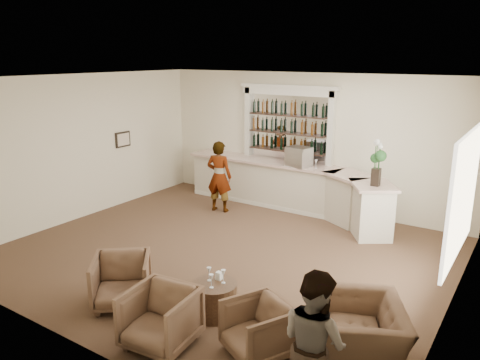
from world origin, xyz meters
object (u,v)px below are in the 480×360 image
at_px(armchair_far, 359,334).
at_px(espresso_machine, 299,157).
at_px(armchair_center, 160,318).
at_px(armchair_right, 258,329).
at_px(bar_counter, 290,187).
at_px(armchair_left, 122,281).
at_px(flower_vase, 377,160).
at_px(sommelier, 219,176).
at_px(cocktail_table, 215,299).
at_px(guest, 314,343).

distance_m(armchair_far, espresso_machine, 5.85).
height_order(armchair_center, armchair_right, armchair_center).
bearing_deg(armchair_far, armchair_right, -92.09).
xyz_separation_m(bar_counter, armchair_left, (-0.03, -5.44, -0.18)).
relative_size(armchair_far, flower_vase, 1.27).
bearing_deg(sommelier, cocktail_table, 114.48).
bearing_deg(sommelier, flower_vase, 174.12).
height_order(guest, armchair_center, guest).
distance_m(armchair_center, flower_vase, 5.45).
height_order(armchair_left, armchair_right, armchair_left).
bearing_deg(bar_counter, armchair_left, -90.27).
distance_m(bar_counter, armchair_far, 5.93).
distance_m(armchair_left, armchair_far, 3.54).
bearing_deg(cocktail_table, bar_counter, 105.14).
relative_size(cocktail_table, armchair_left, 0.77).
height_order(armchair_center, armchair_far, armchair_center).
height_order(armchair_far, flower_vase, flower_vase).
relative_size(bar_counter, armchair_right, 7.31).
distance_m(cocktail_table, armchair_right, 1.12).
distance_m(guest, flower_vase, 5.32).
xyz_separation_m(armchair_left, armchair_center, (1.21, -0.45, 0.00)).
distance_m(sommelier, flower_vase, 3.79).
xyz_separation_m(guest, espresso_machine, (-3.10, 5.82, 0.56)).
height_order(armchair_left, flower_vase, flower_vase).
bearing_deg(armchair_center, espresso_machine, 93.07).
xyz_separation_m(cocktail_table, armchair_left, (-1.35, -0.54, 0.14)).
distance_m(armchair_right, flower_vase, 4.83).
xyz_separation_m(guest, armchair_right, (-0.98, 0.50, -0.46)).
bearing_deg(espresso_machine, cocktail_table, -65.97).
bearing_deg(armchair_far, bar_counter, -172.51).
bearing_deg(bar_counter, sommelier, -143.96).
relative_size(cocktail_table, sommelier, 0.38).
distance_m(armchair_left, armchair_right, 2.37).
relative_size(cocktail_table, armchair_right, 0.85).
relative_size(sommelier, armchair_center, 2.00).
distance_m(cocktail_table, armchair_left, 1.46).
height_order(sommelier, guest, sommelier).
bearing_deg(armchair_center, cocktail_table, 75.48).
relative_size(bar_counter, espresso_machine, 10.89).
height_order(cocktail_table, armchair_left, armchair_left).
bearing_deg(flower_vase, cocktail_table, -102.90).
relative_size(guest, armchair_far, 1.36).
bearing_deg(sommelier, armchair_center, 107.33).
height_order(bar_counter, espresso_machine, espresso_machine).
distance_m(cocktail_table, espresso_machine, 5.11).
bearing_deg(bar_counter, cocktail_table, -74.86).
height_order(sommelier, armchair_center, sommelier).
bearing_deg(armchair_left, bar_counter, 49.64).
bearing_deg(flower_vase, armchair_left, -116.06).
relative_size(armchair_right, armchair_far, 0.65).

